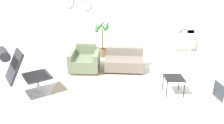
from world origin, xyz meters
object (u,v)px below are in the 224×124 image
Objects in this scene: armchair_red at (84,61)px; potted_plant at (102,40)px; lounge_chair at (19,68)px; couch_low at (123,62)px; shelf_unit at (182,29)px; side_table at (173,79)px.

armchair_red is 0.71× the size of potted_plant.
couch_low is at bearing 90.27° from lounge_chair.
lounge_chair is 5.41m from shelf_unit.
shelf_unit is (4.46, 3.06, 0.16)m from lounge_chair.
side_table is 3.12m from potted_plant.
armchair_red is at bearing -155.33° from shelf_unit.
shelf_unit reaches higher than potted_plant.
side_table is 3.16m from shelf_unit.
side_table is at bearing -56.21° from potted_plant.
lounge_chair is at bearing 38.05° from couch_low.
lounge_chair is 0.90× the size of potted_plant.
armchair_red is at bearing 108.34° from lounge_chair.
lounge_chair is 0.99× the size of couch_low.
couch_low is 2.75× the size of side_table.
potted_plant is at bearing -54.68° from couch_low.
couch_low is 1.84m from side_table.
side_table is at bearing 129.51° from couch_low.
shelf_unit is at bearing 7.41° from potted_plant.
couch_low reaches higher than side_table.
lounge_chair is 0.66× the size of shelf_unit.
couch_low is at bearing -145.22° from shelf_unit.
armchair_red is at bearing 146.59° from side_table.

